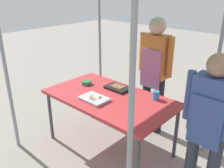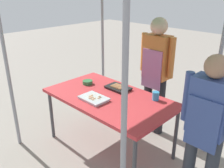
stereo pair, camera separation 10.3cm
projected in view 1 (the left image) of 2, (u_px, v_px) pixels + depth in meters
ground_plane at (110, 147)px, 3.29m from camera, size 18.00×18.00×0.00m
stall_table at (109, 100)px, 3.02m from camera, size 1.60×0.90×0.75m
tray_grilled_sausages at (118, 88)px, 3.21m from camera, size 0.32×0.22×0.05m
tray_meat_skewers at (94, 99)px, 2.90m from camera, size 0.34×0.24×0.04m
condiment_bowl at (87, 83)px, 3.36m from camera, size 0.14×0.14×0.05m
drink_cup_near_edge at (156, 95)px, 2.91m from camera, size 0.08×0.08×0.10m
vendor_woman at (155, 67)px, 3.33m from camera, size 0.52×0.23×1.65m
customer_nearby at (209, 119)px, 2.23m from camera, size 0.52×0.22×1.51m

